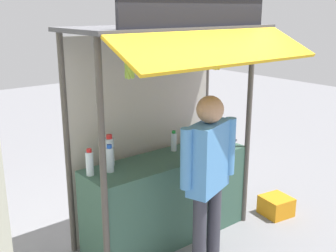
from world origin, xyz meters
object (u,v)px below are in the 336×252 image
water_bottle_mid_right (110,151)px  plastic_crate (276,206)px  water_bottle_far_right (90,163)px  banana_bunch_leftmost (129,70)px  magazine_stack_rear_center (207,146)px  banana_bunch_inner_left (248,55)px  water_bottle_front_left (174,141)px  banana_bunch_rightmost (216,63)px  vendor_person (208,169)px  banana_bunch_inner_right (175,62)px  water_bottle_front_right (110,159)px  magazine_stack_far_left (223,139)px

water_bottle_mid_right → plastic_crate: bearing=-18.2°
water_bottle_mid_right → water_bottle_far_right: 0.30m
water_bottle_far_right → banana_bunch_leftmost: bearing=-71.4°
water_bottle_far_right → magazine_stack_rear_center: 1.41m
magazine_stack_rear_center → banana_bunch_inner_left: size_ratio=1.04×
water_bottle_front_left → plastic_crate: 1.60m
magazine_stack_rear_center → banana_bunch_rightmost: size_ratio=0.89×
water_bottle_far_right → vendor_person: bearing=-43.8°
banana_bunch_inner_right → water_bottle_mid_right: bearing=121.3°
banana_bunch_leftmost → water_bottle_mid_right: bearing=78.0°
banana_bunch_inner_left → vendor_person: banana_bunch_inner_left is taller
banana_bunch_inner_left → vendor_person: 1.30m
magazine_stack_rear_center → banana_bunch_rightmost: (-0.23, -0.33, 0.97)m
banana_bunch_inner_left → plastic_crate: size_ratio=0.75×
water_bottle_front_right → banana_bunch_rightmost: size_ratio=0.95×
banana_bunch_leftmost → vendor_person: size_ratio=0.16×
magazine_stack_far_left → vendor_person: (-0.90, -0.68, 0.07)m
magazine_stack_rear_center → vendor_person: (-0.59, -0.63, 0.07)m
water_bottle_front_right → banana_bunch_leftmost: size_ratio=1.02×
water_bottle_far_right → banana_bunch_inner_right: (0.64, -0.48, 0.94)m
magazine_stack_far_left → banana_bunch_inner_right: (-1.07, -0.39, 1.03)m
magazine_stack_rear_center → plastic_crate: bearing=-25.1°
banana_bunch_leftmost → plastic_crate: 2.78m
water_bottle_mid_right → water_bottle_front_right: bearing=-121.3°
banana_bunch_inner_left → plastic_crate: 1.98m
water_bottle_front_right → water_bottle_mid_right: bearing=58.7°
banana_bunch_inner_right → banana_bunch_rightmost: 0.53m
water_bottle_front_right → magazine_stack_rear_center: size_ratio=1.07×
water_bottle_far_right → banana_bunch_leftmost: size_ratio=0.98×
water_bottle_mid_right → water_bottle_front_left: (0.78, -0.06, -0.04)m
water_bottle_far_right → magazine_stack_far_left: 1.71m
vendor_person → plastic_crate: vendor_person is taller
magazine_stack_far_left → magazine_stack_rear_center: bearing=-170.4°
water_bottle_far_right → plastic_crate: water_bottle_far_right is taller
banana_bunch_rightmost → water_bottle_front_right: bearing=156.0°
water_bottle_front_right → magazine_stack_rear_center: bearing=-4.8°
banana_bunch_inner_right → banana_bunch_inner_left: bearing=0.2°
water_bottle_front_left → water_bottle_front_right: bearing=-174.5°
magazine_stack_far_left → water_bottle_front_left: bearing=168.4°
magazine_stack_far_left → vendor_person: size_ratio=0.15×
water_bottle_front_right → banana_bunch_inner_right: (0.44, -0.43, 0.93)m
water_bottle_mid_right → plastic_crate: (1.94, -0.64, -0.97)m
water_bottle_far_right → magazine_stack_far_left: size_ratio=1.03×
banana_bunch_leftmost → plastic_crate: (2.07, -0.06, -1.86)m
banana_bunch_rightmost → water_bottle_mid_right: bearing=146.6°
banana_bunch_leftmost → vendor_person: bearing=-24.6°
banana_bunch_inner_left → banana_bunch_rightmost: same height
water_bottle_front_right → banana_bunch_leftmost: (-0.03, -0.43, 0.91)m
water_bottle_far_right → banana_bunch_inner_left: size_ratio=1.06×
water_bottle_mid_right → plastic_crate: water_bottle_mid_right is taller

